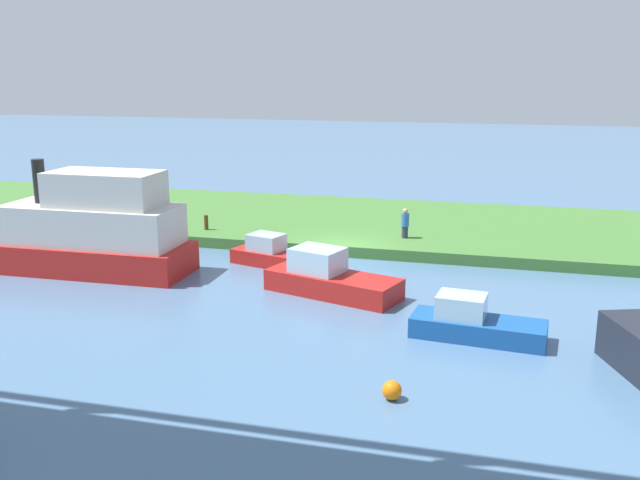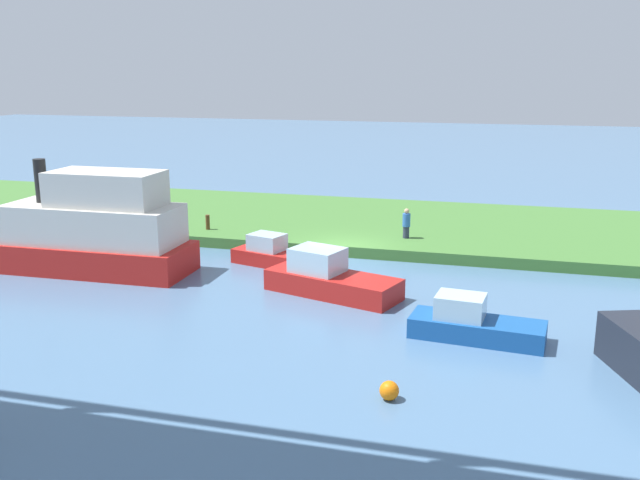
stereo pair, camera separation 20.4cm
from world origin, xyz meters
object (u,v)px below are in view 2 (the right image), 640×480
(houseboat_blue, at_px, (329,278))
(motorboat_red, at_px, (90,231))
(person_on_bank, at_px, (406,223))
(pontoon_yellow, at_px, (275,254))
(motorboat_white, at_px, (473,324))
(marker_buoy, at_px, (389,391))
(mooring_post, at_px, (208,222))

(houseboat_blue, bearing_deg, motorboat_red, -2.32)
(person_on_bank, bearing_deg, houseboat_blue, 77.09)
(pontoon_yellow, bearing_deg, motorboat_white, 143.92)
(motorboat_red, distance_m, motorboat_white, 16.06)
(person_on_bank, distance_m, marker_buoy, 15.54)
(marker_buoy, bearing_deg, person_on_bank, -82.84)
(pontoon_yellow, xyz_separation_m, houseboat_blue, (-3.22, 3.18, 0.13))
(person_on_bank, relative_size, marker_buoy, 2.78)
(mooring_post, bearing_deg, motorboat_red, 69.48)
(motorboat_red, xyz_separation_m, houseboat_blue, (-10.22, 0.41, -1.09))
(mooring_post, bearing_deg, motorboat_white, 143.55)
(motorboat_red, height_order, motorboat_white, motorboat_red)
(motorboat_red, distance_m, pontoon_yellow, 7.62)
(pontoon_yellow, distance_m, marker_buoy, 13.04)
(marker_buoy, bearing_deg, pontoon_yellow, -58.22)
(pontoon_yellow, bearing_deg, mooring_post, -37.12)
(pontoon_yellow, relative_size, houseboat_blue, 0.78)
(motorboat_white, bearing_deg, pontoon_yellow, -36.08)
(motorboat_red, distance_m, houseboat_blue, 10.28)
(pontoon_yellow, relative_size, marker_buoy, 8.30)
(mooring_post, relative_size, houseboat_blue, 0.13)
(motorboat_white, relative_size, pontoon_yellow, 1.01)
(pontoon_yellow, xyz_separation_m, marker_buoy, (-6.87, 11.08, -0.22))
(mooring_post, xyz_separation_m, marker_buoy, (-11.51, 14.60, -0.61))
(mooring_post, height_order, marker_buoy, mooring_post)
(person_on_bank, height_order, houseboat_blue, person_on_bank)
(pontoon_yellow, distance_m, houseboat_blue, 4.52)
(houseboat_blue, distance_m, marker_buoy, 8.72)
(person_on_bank, distance_m, houseboat_blue, 7.70)
(motorboat_red, bearing_deg, person_on_bank, -149.36)
(motorboat_red, bearing_deg, motorboat_white, 167.29)
(mooring_post, distance_m, motorboat_white, 16.51)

